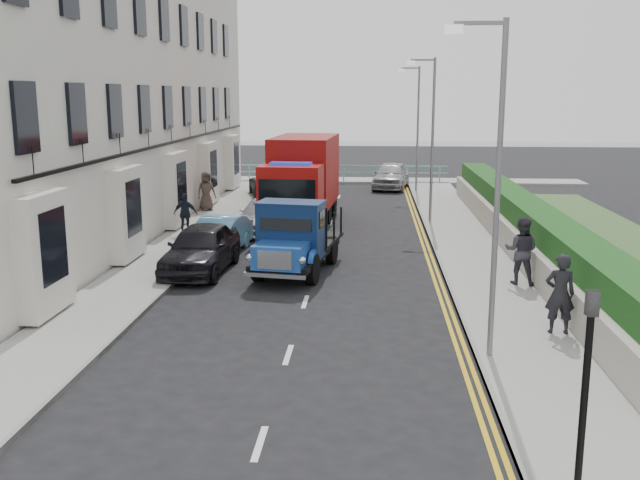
{
  "coord_description": "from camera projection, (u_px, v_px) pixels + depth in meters",
  "views": [
    {
      "loc": [
        1.74,
        -16.53,
        5.58
      ],
      "look_at": [
        0.29,
        3.58,
        1.4
      ],
      "focal_mm": 40.0,
      "sensor_mm": 36.0,
      "label": 1
    }
  ],
  "objects": [
    {
      "name": "seafront_car_left",
      "position": [
        273.0,
        185.0,
        38.26
      ],
      "size": [
        3.53,
        5.57,
        1.43
      ],
      "primitive_type": "imported",
      "rotation": [
        0.0,
        0.0,
        3.38
      ],
      "color": "black",
      "rests_on": "ground"
    },
    {
      "name": "traffic_signal",
      "position": [
        587.0,
        365.0,
        9.33
      ],
      "size": [
        0.16,
        0.2,
        3.1
      ],
      "color": "black",
      "rests_on": "ground"
    },
    {
      "name": "pedestrian_west_far",
      "position": [
        206.0,
        191.0,
        33.51
      ],
      "size": [
        1.06,
        0.96,
        1.82
      ],
      "primitive_type": "imported",
      "rotation": [
        0.0,
        0.0,
        0.57
      ],
      "color": "#41362F",
      "rests_on": "pavement_west"
    },
    {
      "name": "lamp_near",
      "position": [
        492.0,
        173.0,
        14.34
      ],
      "size": [
        1.23,
        0.18,
        7.0
      ],
      "color": "slate",
      "rests_on": "ground"
    },
    {
      "name": "promenade",
      "position": [
        344.0,
        180.0,
        45.71
      ],
      "size": [
        30.0,
        2.5,
        0.12
      ],
      "primitive_type": "cube",
      "color": "gray",
      "rests_on": "ground"
    },
    {
      "name": "pavement_west",
      "position": [
        184.0,
        244.0,
        26.54
      ],
      "size": [
        2.4,
        38.0,
        0.12
      ],
      "primitive_type": "cube",
      "color": "gray",
      "rests_on": "ground"
    },
    {
      "name": "pavement_east",
      "position": [
        469.0,
        248.0,
        25.8
      ],
      "size": [
        2.6,
        38.0,
        0.12
      ],
      "primitive_type": "cube",
      "color": "gray",
      "rests_on": "ground"
    },
    {
      "name": "parked_car_mid",
      "position": [
        218.0,
        236.0,
        25.04
      ],
      "size": [
        1.89,
        4.06,
        1.29
      ],
      "primitive_type": "imported",
      "rotation": [
        0.0,
        0.0,
        -0.14
      ],
      "color": "#5E9EC9",
      "rests_on": "ground"
    },
    {
      "name": "parked_car_front",
      "position": [
        201.0,
        248.0,
        22.5
      ],
      "size": [
        2.01,
        4.56,
        1.53
      ],
      "primitive_type": "imported",
      "rotation": [
        0.0,
        0.0,
        -0.05
      ],
      "color": "black",
      "rests_on": "ground"
    },
    {
      "name": "parked_car_rear",
      "position": [
        265.0,
        215.0,
        29.17
      ],
      "size": [
        2.35,
        4.7,
        1.31
      ],
      "primitive_type": "imported",
      "rotation": [
        0.0,
        0.0,
        -0.12
      ],
      "color": "silver",
      "rests_on": "ground"
    },
    {
      "name": "terrace_west",
      "position": [
        100.0,
        53.0,
        29.31
      ],
      "size": [
        6.31,
        30.2,
        14.25
      ],
      "color": "silver",
      "rests_on": "ground"
    },
    {
      "name": "sea_plane",
      "position": [
        355.0,
        146.0,
        76.0
      ],
      "size": [
        120.0,
        120.0,
        0.0
      ],
      "primitive_type": "plane",
      "color": "slate",
      "rests_on": "ground"
    },
    {
      "name": "pedestrian_east_near",
      "position": [
        560.0,
        294.0,
        16.32
      ],
      "size": [
        0.7,
        0.47,
        1.88
      ],
      "primitive_type": "imported",
      "rotation": [
        0.0,
        0.0,
        3.12
      ],
      "color": "black",
      "rests_on": "pavement_east"
    },
    {
      "name": "red_lorry",
      "position": [
        302.0,
        179.0,
        30.3
      ],
      "size": [
        2.81,
        7.25,
        3.73
      ],
      "rotation": [
        0.0,
        0.0,
        -0.06
      ],
      "color": "black",
      "rests_on": "ground"
    },
    {
      "name": "seafront_car_right",
      "position": [
        391.0,
        175.0,
        42.11
      ],
      "size": [
        2.51,
        4.82,
        1.57
      ],
      "primitive_type": "imported",
      "rotation": [
        0.0,
        0.0,
        -0.15
      ],
      "color": "#A0A0A4",
      "rests_on": "ground"
    },
    {
      "name": "ground",
      "position": [
        298.0,
        325.0,
        17.4
      ],
      "size": [
        120.0,
        120.0,
        0.0
      ],
      "primitive_type": "plane",
      "color": "black",
      "rests_on": "ground"
    },
    {
      "name": "bedford_lorry",
      "position": [
        292.0,
        242.0,
        21.89
      ],
      "size": [
        2.63,
        5.11,
        2.32
      ],
      "rotation": [
        0.0,
        0.0,
        -0.16
      ],
      "color": "black",
      "rests_on": "ground"
    },
    {
      "name": "pedestrian_west_near",
      "position": [
        186.0,
        214.0,
        27.88
      ],
      "size": [
        0.97,
        0.44,
        1.62
      ],
      "primitive_type": "imported",
      "rotation": [
        0.0,
        0.0,
        3.1
      ],
      "color": "black",
      "rests_on": "pavement_west"
    },
    {
      "name": "garden_east",
      "position": [
        523.0,
        226.0,
        25.5
      ],
      "size": [
        1.45,
        28.0,
        1.75
      ],
      "color": "#B2AD9E",
      "rests_on": "ground"
    },
    {
      "name": "pedestrian_east_far",
      "position": [
        521.0,
        251.0,
        20.56
      ],
      "size": [
        1.14,
        1.01,
        1.97
      ],
      "primitive_type": "imported",
      "rotation": [
        0.0,
        0.0,
        2.83
      ],
      "color": "#322F3A",
      "rests_on": "pavement_east"
    },
    {
      "name": "lamp_far",
      "position": [
        416.0,
        121.0,
        39.73
      ],
      "size": [
        1.23,
        0.18,
        7.0
      ],
      "color": "slate",
      "rests_on": "ground"
    },
    {
      "name": "lamp_mid",
      "position": [
        430.0,
        131.0,
        29.97
      ],
      "size": [
        1.23,
        0.18,
        7.0
      ],
      "color": "slate",
      "rests_on": "ground"
    },
    {
      "name": "seafront_railing",
      "position": [
        344.0,
        174.0,
        44.82
      ],
      "size": [
        13.0,
        0.08,
        1.11
      ],
      "color": "#59B2A5",
      "rests_on": "ground"
    }
  ]
}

